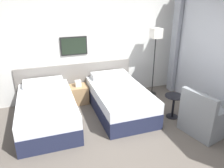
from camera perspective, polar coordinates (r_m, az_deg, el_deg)
ground_plane at (r=4.18m, az=4.24°, el=-14.60°), size 16.00×16.00×0.00m
wall_headboard at (r=5.52m, az=-4.59°, el=9.56°), size 10.00×0.10×2.70m
bed_near_door at (r=4.73m, az=-16.64°, el=-6.56°), size 1.11×1.97×0.70m
bed_near_window at (r=5.00m, az=1.90°, el=-3.96°), size 1.11×1.97×0.70m
nightstand at (r=5.47m, az=-8.68°, el=-2.56°), size 0.43×0.41×0.58m
floor_lamp at (r=5.62m, az=11.37°, el=11.40°), size 0.24×0.24×1.76m
side_table at (r=4.90m, az=15.80°, el=-4.62°), size 0.40×0.40×0.52m
armchair at (r=4.66m, az=23.34°, el=-8.27°), size 0.97×0.91×0.90m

